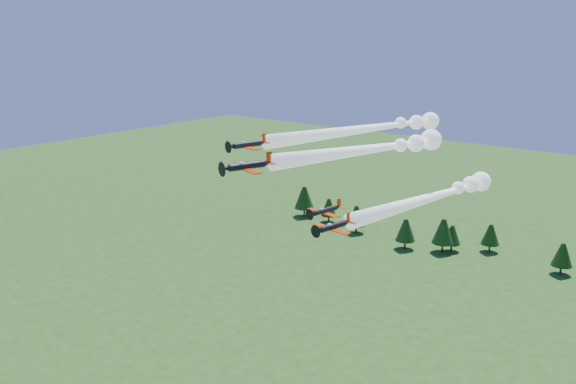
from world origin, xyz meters
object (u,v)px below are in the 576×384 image
Objects in this scene: plane_right at (436,196)px; plane_slot at (325,211)px; plane_left at (371,128)px; plane_lead at (372,149)px.

plane_right is 20.08m from plane_slot.
plane_left is 25.45m from plane_slot.
plane_right reaches higher than plane_slot.
plane_right is (17.45, -6.72, -9.20)m from plane_left.
plane_left is at bearing 139.94° from plane_lead.
plane_left reaches higher than plane_lead.
plane_lead is 19.24m from plane_left.
plane_slot is (-12.20, -15.90, -1.21)m from plane_right.
plane_right is at bearing -7.01° from plane_left.
plane_left is (-10.19, 16.32, 0.40)m from plane_lead.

